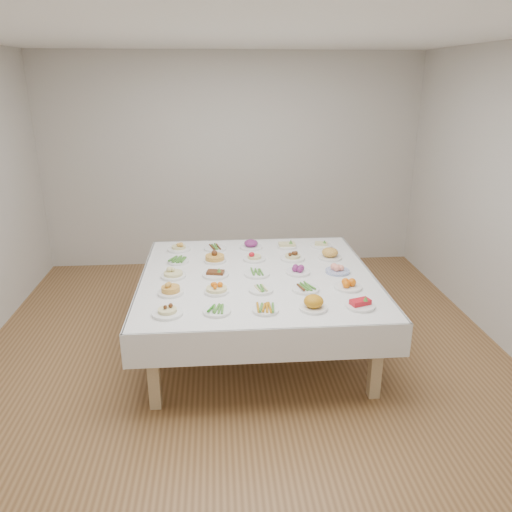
{
  "coord_description": "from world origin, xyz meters",
  "views": [
    {
      "loc": [
        -0.22,
        -4.16,
        2.47
      ],
      "look_at": [
        0.14,
        0.25,
        0.88
      ],
      "focal_mm": 35.0,
      "sensor_mm": 36.0,
      "label": 1
    }
  ],
  "objects": [
    {
      "name": "dish_24",
      "position": [
        0.89,
        0.85,
        0.78
      ],
      "size": [
        0.23,
        0.23,
        0.09
      ],
      "color": "white",
      "rests_on": "display_table"
    },
    {
      "name": "dish_16",
      "position": [
        -0.25,
        0.48,
        0.81
      ],
      "size": [
        0.21,
        0.21,
        0.13
      ],
      "color": "white",
      "rests_on": "display_table"
    },
    {
      "name": "dish_17",
      "position": [
        0.14,
        0.49,
        0.81
      ],
      "size": [
        0.22,
        0.22,
        0.12
      ],
      "color": "white",
      "rests_on": "display_table"
    },
    {
      "name": "dish_6",
      "position": [
        -0.24,
        -0.28,
        0.81
      ],
      "size": [
        0.21,
        0.21,
        0.12
      ],
      "color": "white",
      "rests_on": "display_table"
    },
    {
      "name": "dish_14",
      "position": [
        0.89,
        0.1,
        0.79
      ],
      "size": [
        0.22,
        0.22,
        0.09
      ],
      "color": "#4C66B2",
      "rests_on": "display_table"
    },
    {
      "name": "dish_7",
      "position": [
        0.14,
        -0.28,
        0.77
      ],
      "size": [
        0.21,
        0.21,
        0.05
      ],
      "color": "white",
      "rests_on": "display_table"
    },
    {
      "name": "dish_9",
      "position": [
        0.9,
        -0.27,
        0.8
      ],
      "size": [
        0.24,
        0.24,
        0.11
      ],
      "color": "white",
      "rests_on": "display_table"
    },
    {
      "name": "dish_1",
      "position": [
        -0.24,
        -0.66,
        0.77
      ],
      "size": [
        0.22,
        0.22,
        0.05
      ],
      "color": "white",
      "rests_on": "display_table"
    },
    {
      "name": "room_envelope",
      "position": [
        0.0,
        0.0,
        1.83
      ],
      "size": [
        5.02,
        5.02,
        2.81
      ],
      "color": "olive",
      "rests_on": "ground"
    },
    {
      "name": "dish_10",
      "position": [
        -0.63,
        0.11,
        0.82
      ],
      "size": [
        0.23,
        0.23,
        0.14
      ],
      "color": "white",
      "rests_on": "display_table"
    },
    {
      "name": "dish_11",
      "position": [
        -0.24,
        0.1,
        0.79
      ],
      "size": [
        0.24,
        0.24,
        0.1
      ],
      "color": "white",
      "rests_on": "display_table"
    },
    {
      "name": "dish_19",
      "position": [
        0.91,
        0.48,
        0.81
      ],
      "size": [
        0.23,
        0.23,
        0.13
      ],
      "color": "white",
      "rests_on": "display_table"
    },
    {
      "name": "dish_3",
      "position": [
        0.52,
        -0.66,
        0.8
      ],
      "size": [
        0.22,
        0.22,
        0.11
      ],
      "color": "white",
      "rests_on": "display_table"
    },
    {
      "name": "dish_15",
      "position": [
        -0.61,
        0.49,
        0.77
      ],
      "size": [
        0.21,
        0.21,
        0.05
      ],
      "color": "white",
      "rests_on": "display_table"
    },
    {
      "name": "dish_22",
      "position": [
        0.14,
        0.87,
        0.81
      ],
      "size": [
        0.24,
        0.24,
        0.13
      ],
      "color": "white",
      "rests_on": "display_table"
    },
    {
      "name": "dish_0",
      "position": [
        -0.62,
        -0.66,
        0.8
      ],
      "size": [
        0.24,
        0.24,
        0.11
      ],
      "color": "white",
      "rests_on": "display_table"
    },
    {
      "name": "dish_4",
      "position": [
        0.9,
        -0.65,
        0.79
      ],
      "size": [
        0.23,
        0.23,
        0.1
      ],
      "color": "white",
      "rests_on": "display_table"
    },
    {
      "name": "display_table",
      "position": [
        0.14,
        0.1,
        0.68
      ],
      "size": [
        2.14,
        2.14,
        0.75
      ],
      "color": "white",
      "rests_on": "ground"
    },
    {
      "name": "dish_2",
      "position": [
        0.14,
        -0.67,
        0.77
      ],
      "size": [
        0.21,
        0.21,
        0.05
      ],
      "color": "white",
      "rests_on": "display_table"
    },
    {
      "name": "dish_18",
      "position": [
        0.53,
        0.48,
        0.81
      ],
      "size": [
        0.24,
        0.24,
        0.12
      ],
      "color": "white",
      "rests_on": "display_table"
    },
    {
      "name": "dish_21",
      "position": [
        -0.24,
        0.85,
        0.77
      ],
      "size": [
        0.23,
        0.23,
        0.06
      ],
      "color": "white",
      "rests_on": "display_table"
    },
    {
      "name": "dish_5",
      "position": [
        -0.62,
        -0.27,
        0.81
      ],
      "size": [
        0.22,
        0.22,
        0.13
      ],
      "color": "white",
      "rests_on": "display_table"
    },
    {
      "name": "dish_23",
      "position": [
        0.52,
        0.86,
        0.79
      ],
      "size": [
        0.2,
        0.2,
        0.1
      ],
      "color": "white",
      "rests_on": "display_table"
    },
    {
      "name": "dish_12",
      "position": [
        0.14,
        0.09,
        0.77
      ],
      "size": [
        0.23,
        0.23,
        0.05
      ],
      "color": "white",
      "rests_on": "display_table"
    },
    {
      "name": "dish_13",
      "position": [
        0.52,
        0.11,
        0.8
      ],
      "size": [
        0.23,
        0.23,
        0.1
      ],
      "color": "white",
      "rests_on": "display_table"
    },
    {
      "name": "dish_8",
      "position": [
        0.52,
        -0.29,
        0.77
      ],
      "size": [
        0.23,
        0.23,
        0.05
      ],
      "color": "white",
      "rests_on": "display_table"
    },
    {
      "name": "dish_20",
      "position": [
        -0.63,
        0.86,
        0.82
      ],
      "size": [
        0.25,
        0.25,
        0.14
      ],
      "color": "white",
      "rests_on": "display_table"
    }
  ]
}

